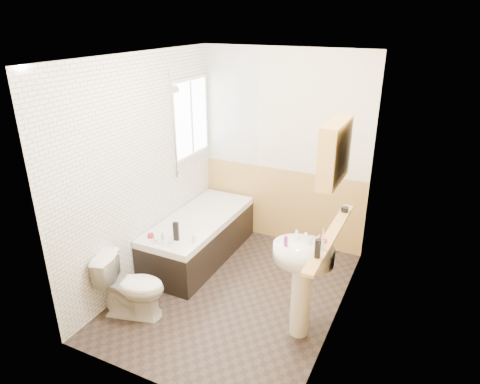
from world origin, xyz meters
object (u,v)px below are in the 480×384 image
toilet (132,286)px  pine_shelf (331,236)px  medicine_cabinet (335,152)px  bathtub (200,236)px  sink (302,272)px

toilet → pine_shelf: size_ratio=0.48×
medicine_cabinet → toilet: bearing=-162.0°
pine_shelf → bathtub: bearing=159.4°
toilet → medicine_cabinet: medicine_cabinet is taller
bathtub → pine_shelf: 2.03m
medicine_cabinet → bathtub: bearing=158.5°
bathtub → medicine_cabinet: size_ratio=2.97×
bathtub → pine_shelf: (1.77, -0.66, 0.75)m
bathtub → pine_shelf: bearing=-20.6°
toilet → medicine_cabinet: size_ratio=1.19×
bathtub → sink: bearing=-26.8°
sink → medicine_cabinet: (0.17, 0.11, 1.13)m
pine_shelf → medicine_cabinet: 0.77m
bathtub → medicine_cabinet: 2.41m
bathtub → medicine_cabinet: (1.74, -0.68, 1.52)m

